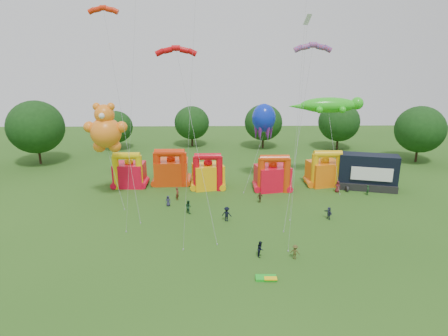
{
  "coord_description": "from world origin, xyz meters",
  "views": [
    {
      "loc": [
        -2.55,
        -32.22,
        21.16
      ],
      "look_at": [
        -1.57,
        18.0,
        6.09
      ],
      "focal_mm": 32.0,
      "sensor_mm": 36.0,
      "label": 1
    }
  ],
  "objects_px": {
    "stage_trailer": "(368,172)",
    "octopus_kite": "(257,151)",
    "bouncy_castle_2": "(208,174)",
    "spectator_0": "(168,201)",
    "spectator_4": "(260,197)",
    "gecko_kite": "(330,118)",
    "teddy_bear_kite": "(110,152)",
    "bouncy_castle_0": "(129,173)"
  },
  "relations": [
    {
      "from": "bouncy_castle_2",
      "to": "spectator_0",
      "type": "bearing_deg",
      "value": -126.43
    },
    {
      "from": "teddy_bear_kite",
      "to": "octopus_kite",
      "type": "distance_m",
      "value": 22.45
    },
    {
      "from": "stage_trailer",
      "to": "gecko_kite",
      "type": "height_order",
      "value": "gecko_kite"
    },
    {
      "from": "gecko_kite",
      "to": "spectator_4",
      "type": "bearing_deg",
      "value": -139.55
    },
    {
      "from": "bouncy_castle_0",
      "to": "teddy_bear_kite",
      "type": "height_order",
      "value": "teddy_bear_kite"
    },
    {
      "from": "teddy_bear_kite",
      "to": "gecko_kite",
      "type": "relative_size",
      "value": 1.04
    },
    {
      "from": "stage_trailer",
      "to": "teddy_bear_kite",
      "type": "xyz_separation_m",
      "value": [
        -38.37,
        -4.87,
        4.67
      ]
    },
    {
      "from": "stage_trailer",
      "to": "teddy_bear_kite",
      "type": "height_order",
      "value": "teddy_bear_kite"
    },
    {
      "from": "teddy_bear_kite",
      "to": "stage_trailer",
      "type": "bearing_deg",
      "value": 7.23
    },
    {
      "from": "teddy_bear_kite",
      "to": "octopus_kite",
      "type": "bearing_deg",
      "value": 18.97
    },
    {
      "from": "bouncy_castle_0",
      "to": "gecko_kite",
      "type": "distance_m",
      "value": 33.43
    },
    {
      "from": "bouncy_castle_0",
      "to": "spectator_4",
      "type": "xyz_separation_m",
      "value": [
        20.04,
        -7.4,
        -1.47
      ]
    },
    {
      "from": "octopus_kite",
      "to": "spectator_0",
      "type": "xyz_separation_m",
      "value": [
        -13.18,
        -9.22,
        -4.83
      ]
    },
    {
      "from": "bouncy_castle_0",
      "to": "octopus_kite",
      "type": "relative_size",
      "value": 0.46
    },
    {
      "from": "bouncy_castle_2",
      "to": "spectator_4",
      "type": "distance_m",
      "value": 9.89
    },
    {
      "from": "gecko_kite",
      "to": "spectator_4",
      "type": "xyz_separation_m",
      "value": [
        -12.26,
        -10.45,
        -9.55
      ]
    },
    {
      "from": "spectator_0",
      "to": "stage_trailer",
      "type": "bearing_deg",
      "value": 18.29
    },
    {
      "from": "bouncy_castle_0",
      "to": "bouncy_castle_2",
      "type": "xyz_separation_m",
      "value": [
        12.52,
        -1.15,
        0.04
      ]
    },
    {
      "from": "octopus_kite",
      "to": "gecko_kite",
      "type": "bearing_deg",
      "value": 11.16
    },
    {
      "from": "stage_trailer",
      "to": "octopus_kite",
      "type": "xyz_separation_m",
      "value": [
        -17.21,
        2.4,
        2.92
      ]
    },
    {
      "from": "teddy_bear_kite",
      "to": "spectator_0",
      "type": "height_order",
      "value": "teddy_bear_kite"
    },
    {
      "from": "spectator_0",
      "to": "spectator_4",
      "type": "distance_m",
      "value": 13.03
    },
    {
      "from": "bouncy_castle_2",
      "to": "teddy_bear_kite",
      "type": "relative_size",
      "value": 0.42
    },
    {
      "from": "bouncy_castle_2",
      "to": "teddy_bear_kite",
      "type": "height_order",
      "value": "teddy_bear_kite"
    },
    {
      "from": "spectator_0",
      "to": "spectator_4",
      "type": "height_order",
      "value": "spectator_4"
    },
    {
      "from": "gecko_kite",
      "to": "spectator_0",
      "type": "relative_size",
      "value": 8.94
    },
    {
      "from": "stage_trailer",
      "to": "spectator_4",
      "type": "bearing_deg",
      "value": -161.96
    },
    {
      "from": "stage_trailer",
      "to": "spectator_4",
      "type": "xyz_separation_m",
      "value": [
        -17.41,
        -5.67,
        -1.9
      ]
    },
    {
      "from": "bouncy_castle_2",
      "to": "gecko_kite",
      "type": "bearing_deg",
      "value": 12.0
    },
    {
      "from": "teddy_bear_kite",
      "to": "gecko_kite",
      "type": "xyz_separation_m",
      "value": [
        33.22,
        9.65,
        2.98
      ]
    },
    {
      "from": "octopus_kite",
      "to": "spectator_0",
      "type": "distance_m",
      "value": 16.8
    },
    {
      "from": "stage_trailer",
      "to": "bouncy_castle_0",
      "type": "bearing_deg",
      "value": 177.36
    },
    {
      "from": "bouncy_castle_0",
      "to": "stage_trailer",
      "type": "bearing_deg",
      "value": -2.64
    },
    {
      "from": "teddy_bear_kite",
      "to": "spectator_0",
      "type": "xyz_separation_m",
      "value": [
        7.98,
        -1.95,
        -6.58
      ]
    },
    {
      "from": "stage_trailer",
      "to": "octopus_kite",
      "type": "distance_m",
      "value": 17.62
    },
    {
      "from": "bouncy_castle_2",
      "to": "spectator_0",
      "type": "xyz_separation_m",
      "value": [
        -5.46,
        -7.4,
        -1.52
      ]
    },
    {
      "from": "spectator_0",
      "to": "octopus_kite",
      "type": "bearing_deg",
      "value": 40.62
    },
    {
      "from": "bouncy_castle_2",
      "to": "stage_trailer",
      "type": "xyz_separation_m",
      "value": [
        24.93,
        -0.58,
        0.39
      ]
    },
    {
      "from": "bouncy_castle_2",
      "to": "octopus_kite",
      "type": "bearing_deg",
      "value": 13.29
    },
    {
      "from": "bouncy_castle_0",
      "to": "spectator_0",
      "type": "xyz_separation_m",
      "value": [
        7.06,
        -8.55,
        -1.48
      ]
    },
    {
      "from": "spectator_4",
      "to": "teddy_bear_kite",
      "type": "bearing_deg",
      "value": -25.26
    },
    {
      "from": "bouncy_castle_0",
      "to": "spectator_4",
      "type": "relative_size",
      "value": 3.79
    }
  ]
}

